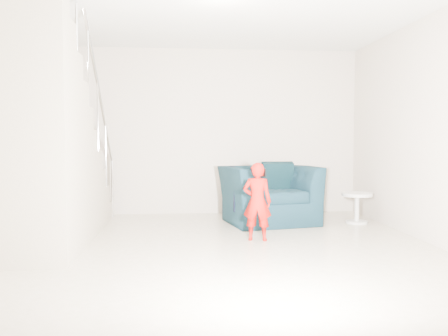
# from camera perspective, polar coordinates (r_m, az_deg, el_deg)

# --- Properties ---
(floor) EXTENTS (5.50, 5.50, 0.00)m
(floor) POSITION_cam_1_polar(r_m,az_deg,el_deg) (5.22, -0.46, -10.20)
(floor) COLOR tan
(floor) RESTS_ON ground
(back_wall) EXTENTS (5.00, 0.00, 5.00)m
(back_wall) POSITION_cam_1_polar(r_m,az_deg,el_deg) (7.81, -2.13, 4.37)
(back_wall) COLOR #BFAF9B
(back_wall) RESTS_ON floor
(front_wall) EXTENTS (5.00, 0.00, 5.00)m
(front_wall) POSITION_cam_1_polar(r_m,az_deg,el_deg) (2.34, 5.10, 6.15)
(front_wall) COLOR #BFAF9B
(front_wall) RESTS_ON floor
(right_wall) EXTENTS (0.00, 5.50, 5.50)m
(right_wall) POSITION_cam_1_polar(r_m,az_deg,el_deg) (5.83, 24.89, 4.30)
(right_wall) COLOR #BFAF9B
(right_wall) RESTS_ON floor
(armchair) EXTENTS (1.48, 1.35, 0.83)m
(armchair) POSITION_cam_1_polar(r_m,az_deg,el_deg) (7.02, 5.44, -3.19)
(armchair) COLOR black
(armchair) RESTS_ON floor
(toddler) EXTENTS (0.40, 0.31, 0.95)m
(toddler) POSITION_cam_1_polar(r_m,az_deg,el_deg) (5.78, 4.01, -4.05)
(toddler) COLOR #A30507
(toddler) RESTS_ON floor
(side_table) EXTENTS (0.45, 0.45, 0.45)m
(side_table) POSITION_cam_1_polar(r_m,az_deg,el_deg) (7.22, 15.70, -4.05)
(side_table) COLOR silver
(side_table) RESTS_ON floor
(staircase) EXTENTS (1.02, 3.03, 3.62)m
(staircase) POSITION_cam_1_polar(r_m,az_deg,el_deg) (5.83, -20.92, 0.43)
(staircase) COLOR #ADA089
(staircase) RESTS_ON floor
(cushion) EXTENTS (0.47, 0.23, 0.47)m
(cushion) POSITION_cam_1_polar(r_m,az_deg,el_deg) (7.25, 6.40, -1.08)
(cushion) COLOR black
(cushion) RESTS_ON armchair
(throw) EXTENTS (0.05, 0.55, 0.61)m
(throw) POSITION_cam_1_polar(r_m,az_deg,el_deg) (6.86, 1.17, -2.44)
(throw) COLOR black
(throw) RESTS_ON armchair
(phone) EXTENTS (0.04, 0.05, 0.10)m
(phone) POSITION_cam_1_polar(r_m,az_deg,el_deg) (5.74, 4.88, -0.57)
(phone) COLOR black
(phone) RESTS_ON toddler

